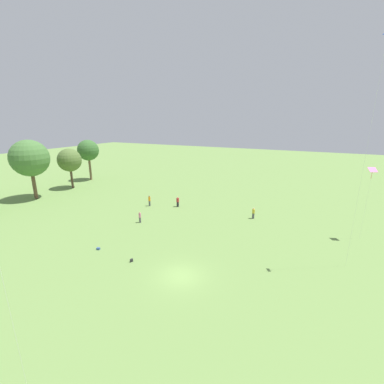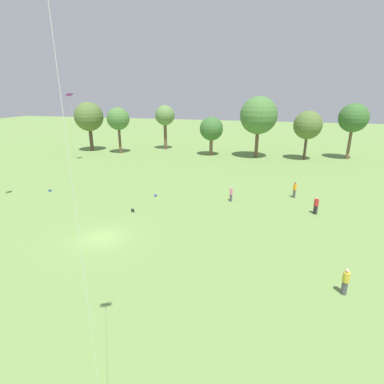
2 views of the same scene
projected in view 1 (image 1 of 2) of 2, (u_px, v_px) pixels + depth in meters
name	position (u px, v px, depth m)	size (l,w,h in m)	color
ground_plane	(181.00, 276.00, 25.32)	(240.00, 240.00, 0.00)	#6B8E47
tree_4	(30.00, 158.00, 48.42)	(6.91, 6.91, 11.40)	brown
tree_5	(69.00, 160.00, 56.62)	(5.07, 5.07, 8.90)	brown
tree_6	(88.00, 150.00, 64.30)	(5.17, 5.17, 10.18)	brown
person_0	(178.00, 202.00, 45.43)	(0.60, 0.60, 1.82)	#232328
person_1	(140.00, 217.00, 38.35)	(0.41, 0.41, 1.71)	#4C4C51
person_2	(253.00, 213.00, 39.95)	(0.42, 0.42, 1.77)	#4C4C51
person_3	(149.00, 201.00, 45.81)	(0.40, 0.40, 1.93)	#4C4C51
kite_3	(372.00, 172.00, 31.10)	(1.06, 1.13, 9.31)	#E54C99
kite_4	(382.00, 65.00, 21.85)	(0.77, 0.70, 22.19)	blue
picnic_bag_0	(98.00, 249.00, 30.47)	(0.34, 0.42, 0.24)	#33518C
picnic_bag_1	(131.00, 260.00, 27.83)	(0.34, 0.26, 0.34)	#262628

